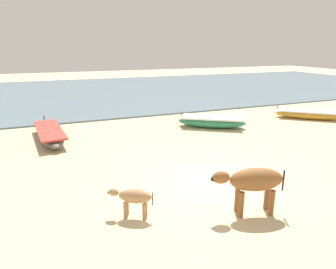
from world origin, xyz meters
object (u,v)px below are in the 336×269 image
at_px(fishing_boat_2, 50,134).
at_px(fishing_boat_3, 309,114).
at_px(cow_adult_brown, 253,181).
at_px(calf_far_tan, 133,197).
at_px(fishing_boat_0, 212,121).

bearing_deg(fishing_boat_2, fishing_boat_3, -100.80).
relative_size(fishing_boat_2, fishing_boat_3, 1.21).
height_order(fishing_boat_3, cow_adult_brown, cow_adult_brown).
relative_size(cow_adult_brown, calf_far_tan, 1.74).
bearing_deg(cow_adult_brown, fishing_boat_0, -97.12).
bearing_deg(cow_adult_brown, fishing_boat_3, -126.66).
xyz_separation_m(fishing_boat_3, calf_far_tan, (-10.99, -5.69, 0.24)).
bearing_deg(fishing_boat_3, fishing_boat_0, 35.50).
bearing_deg(cow_adult_brown, fishing_boat_2, -45.80).
bearing_deg(fishing_boat_3, calf_far_tan, 66.82).
distance_m(fishing_boat_2, cow_adult_brown, 8.68).
relative_size(fishing_boat_0, fishing_boat_2, 0.82).
relative_size(fishing_boat_0, calf_far_tan, 3.34).
distance_m(fishing_boat_0, fishing_boat_2, 7.08).
distance_m(fishing_boat_2, calf_far_tan, 6.97).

